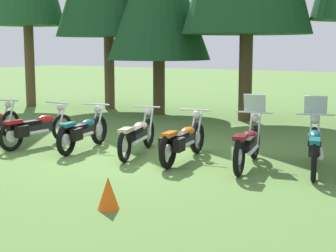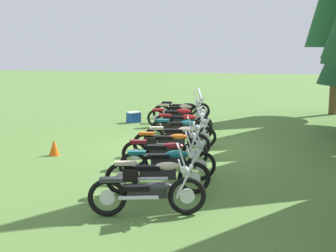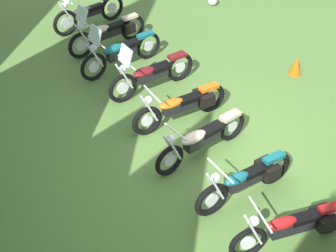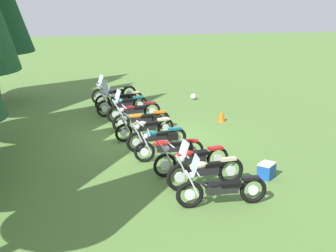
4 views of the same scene
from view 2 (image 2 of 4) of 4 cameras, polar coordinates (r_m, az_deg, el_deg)
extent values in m
plane|color=#547A38|center=(15.42, 0.74, -2.54)|extent=(80.00, 80.00, 0.00)
torus|color=black|center=(21.28, 4.04, 1.80)|extent=(0.12, 0.71, 0.71)
cylinder|color=silver|center=(21.28, 4.04, 1.80)|extent=(0.05, 0.27, 0.27)
torus|color=black|center=(21.61, -0.30, 1.94)|extent=(0.12, 0.71, 0.71)
cylinder|color=silver|center=(21.61, -0.30, 1.94)|extent=(0.05, 0.27, 0.27)
cube|color=black|center=(21.42, 1.85, 2.14)|extent=(0.21, 0.82, 0.23)
ellipsoid|color=black|center=(21.36, 2.45, 2.49)|extent=(0.26, 0.58, 0.18)
cube|color=black|center=(21.45, 1.26, 2.44)|extent=(0.25, 0.55, 0.10)
cube|color=black|center=(21.55, -0.10, 2.80)|extent=(0.19, 0.44, 0.08)
cylinder|color=silver|center=(21.33, 3.92, 2.63)|extent=(0.05, 0.34, 0.65)
cylinder|color=silver|center=(21.18, 3.85, 2.58)|extent=(0.05, 0.34, 0.65)
cylinder|color=silver|center=(21.23, 3.68, 3.51)|extent=(0.75, 0.04, 0.04)
sphere|color=silver|center=(21.23, 3.92, 3.18)|extent=(0.17, 0.17, 0.17)
cylinder|color=silver|center=(21.34, 1.30, 1.90)|extent=(0.08, 0.82, 0.08)
cube|color=silver|center=(21.21, 3.74, 3.99)|extent=(0.44, 0.15, 0.39)
torus|color=black|center=(20.16, 3.58, 1.45)|extent=(0.23, 0.78, 0.77)
cylinder|color=silver|center=(20.16, 3.58, 1.45)|extent=(0.09, 0.30, 0.29)
torus|color=black|center=(20.23, -0.74, 1.50)|extent=(0.23, 0.78, 0.77)
cylinder|color=silver|center=(20.23, -0.74, 1.50)|extent=(0.09, 0.30, 0.29)
cube|color=black|center=(20.16, 1.42, 1.81)|extent=(0.28, 0.77, 0.27)
ellipsoid|color=beige|center=(20.13, 2.02, 2.26)|extent=(0.29, 0.56, 0.21)
cube|color=black|center=(20.16, 0.83, 2.19)|extent=(0.27, 0.53, 0.10)
cube|color=beige|center=(20.18, -0.51, 2.50)|extent=(0.22, 0.46, 0.08)
cylinder|color=silver|center=(20.18, 3.42, 2.31)|extent=(0.09, 0.34, 0.65)
cylinder|color=silver|center=(20.05, 3.42, 2.26)|extent=(0.09, 0.34, 0.65)
cylinder|color=silver|center=(20.08, 3.20, 3.25)|extent=(0.62, 0.13, 0.04)
sphere|color=silver|center=(20.09, 3.45, 2.90)|extent=(0.19, 0.19, 0.17)
cylinder|color=silver|center=(20.08, 0.92, 1.49)|extent=(0.19, 0.76, 0.08)
cube|color=silver|center=(20.06, 3.26, 3.76)|extent=(0.46, 0.22, 0.39)
torus|color=black|center=(19.08, 3.68, 0.90)|extent=(0.22, 0.72, 0.72)
cylinder|color=silver|center=(19.08, 3.68, 0.90)|extent=(0.10, 0.28, 0.28)
torus|color=black|center=(19.12, -1.40, 0.93)|extent=(0.22, 0.72, 0.72)
cylinder|color=silver|center=(19.12, -1.40, 0.93)|extent=(0.10, 0.28, 0.28)
cube|color=black|center=(19.06, 1.14, 1.26)|extent=(0.38, 0.87, 0.26)
ellipsoid|color=#B21919|center=(19.04, 1.84, 1.74)|extent=(0.39, 0.64, 0.20)
cube|color=black|center=(19.05, 0.44, 1.66)|extent=(0.36, 0.60, 0.10)
cube|color=#B21919|center=(19.07, -1.16, 1.95)|extent=(0.29, 0.47, 0.08)
cylinder|color=silver|center=(19.12, 3.51, 1.82)|extent=(0.10, 0.34, 0.65)
cylinder|color=silver|center=(18.95, 3.52, 1.75)|extent=(0.10, 0.34, 0.65)
cylinder|color=silver|center=(18.99, 3.28, 2.79)|extent=(0.75, 0.17, 0.04)
sphere|color=silver|center=(19.01, 3.55, 2.43)|extent=(0.20, 0.20, 0.17)
cylinder|color=silver|center=(18.94, 0.56, 0.91)|extent=(0.23, 0.84, 0.08)
torus|color=black|center=(17.66, 4.25, 0.10)|extent=(0.13, 0.67, 0.67)
cylinder|color=silver|center=(17.66, 4.25, 0.10)|extent=(0.07, 0.26, 0.26)
torus|color=black|center=(18.05, -0.60, 0.33)|extent=(0.13, 0.67, 0.67)
cylinder|color=silver|center=(18.05, -0.60, 0.33)|extent=(0.07, 0.26, 0.26)
cube|color=black|center=(17.82, 1.80, 0.58)|extent=(0.22, 0.78, 0.26)
ellipsoid|color=#B21919|center=(17.74, 2.47, 1.05)|extent=(0.24, 0.56, 0.20)
cube|color=black|center=(17.85, 1.14, 1.01)|extent=(0.23, 0.53, 0.10)
cube|color=#B21919|center=(17.97, -0.35, 1.32)|extent=(0.18, 0.45, 0.08)
cylinder|color=silver|center=(17.69, 4.11, 1.09)|extent=(0.06, 0.34, 0.65)
cylinder|color=silver|center=(17.56, 4.02, 1.03)|extent=(0.06, 0.34, 0.65)
cylinder|color=silver|center=(17.59, 3.83, 2.16)|extent=(0.77, 0.08, 0.04)
sphere|color=silver|center=(17.59, 4.11, 1.76)|extent=(0.18, 0.18, 0.17)
cylinder|color=silver|center=(17.78, 1.18, 0.25)|extent=(0.13, 0.77, 0.08)
cube|color=black|center=(18.10, 0.13, 0.68)|extent=(0.16, 0.33, 0.26)
cube|color=black|center=(17.85, -0.11, 0.55)|extent=(0.16, 0.33, 0.26)
torus|color=black|center=(16.61, 4.16, -0.46)|extent=(0.24, 0.70, 0.69)
cylinder|color=silver|center=(16.61, 4.16, -0.46)|extent=(0.10, 0.27, 0.26)
torus|color=black|center=(16.64, -0.90, -0.42)|extent=(0.24, 0.70, 0.69)
cylinder|color=silver|center=(16.64, -0.90, -0.42)|extent=(0.10, 0.27, 0.26)
cube|color=black|center=(16.59, 1.63, -0.10)|extent=(0.30, 0.75, 0.22)
ellipsoid|color=#14606B|center=(16.57, 2.33, 0.36)|extent=(0.31, 0.55, 0.17)
cube|color=black|center=(16.58, 0.93, 0.27)|extent=(0.29, 0.51, 0.10)
cube|color=#14606B|center=(16.58, -0.62, 0.66)|extent=(0.24, 0.46, 0.08)
cylinder|color=silver|center=(16.63, 3.96, 0.59)|extent=(0.10, 0.34, 0.65)
cylinder|color=silver|center=(16.50, 3.97, 0.52)|extent=(0.10, 0.34, 0.65)
cylinder|color=silver|center=(16.51, 3.70, 1.71)|extent=(0.71, 0.16, 0.04)
sphere|color=silver|center=(16.53, 4.01, 1.30)|extent=(0.20, 0.20, 0.17)
cylinder|color=silver|center=(16.50, 1.06, -0.44)|extent=(0.21, 0.73, 0.08)
cube|color=black|center=(16.74, -0.19, -0.01)|extent=(0.20, 0.34, 0.26)
cube|color=black|center=(16.47, -0.23, -0.17)|extent=(0.20, 0.34, 0.26)
torus|color=black|center=(15.38, 4.52, -1.34)|extent=(0.28, 0.67, 0.67)
cylinder|color=silver|center=(15.38, 4.52, -1.34)|extent=(0.12, 0.26, 0.26)
torus|color=black|center=(15.24, -1.66, -1.41)|extent=(0.28, 0.67, 0.67)
cylinder|color=silver|center=(15.24, -1.66, -1.41)|extent=(0.12, 0.26, 0.26)
cube|color=black|center=(15.26, 1.44, -0.98)|extent=(0.43, 0.85, 0.24)
ellipsoid|color=beige|center=(15.26, 2.30, -0.42)|extent=(0.42, 0.63, 0.19)
cube|color=black|center=(15.23, 0.59, -0.55)|extent=(0.39, 0.59, 0.10)
cube|color=beige|center=(15.18, -1.37, -0.24)|extent=(0.31, 0.48, 0.08)
cylinder|color=silver|center=(15.39, 4.27, -0.20)|extent=(0.14, 0.33, 0.65)
cylinder|color=silver|center=(15.24, 4.35, -0.30)|extent=(0.14, 0.33, 0.65)
cylinder|color=silver|center=(15.25, 4.03, 1.00)|extent=(0.61, 0.21, 0.04)
sphere|color=silver|center=(15.28, 4.36, 0.56)|extent=(0.21, 0.21, 0.17)
cylinder|color=silver|center=(15.14, 0.80, -1.41)|extent=(0.31, 0.81, 0.08)
torus|color=black|center=(14.13, 3.65, -2.26)|extent=(0.21, 0.70, 0.69)
cylinder|color=silver|center=(14.13, 3.65, -2.26)|extent=(0.09, 0.26, 0.26)
torus|color=black|center=(14.26, -2.84, -2.14)|extent=(0.21, 0.70, 0.69)
cylinder|color=silver|center=(14.26, -2.84, -2.14)|extent=(0.09, 0.26, 0.26)
cube|color=black|center=(14.15, 0.39, -1.81)|extent=(0.30, 0.82, 0.22)
ellipsoid|color=#D16014|center=(14.11, 1.29, -1.29)|extent=(0.32, 0.59, 0.17)
cube|color=black|center=(14.15, -0.50, -1.38)|extent=(0.30, 0.56, 0.10)
cube|color=#D16014|center=(14.18, -2.53, -0.90)|extent=(0.24, 0.46, 0.08)
cylinder|color=silver|center=(14.14, 3.43, -1.02)|extent=(0.09, 0.34, 0.65)
cylinder|color=silver|center=(14.00, 3.41, -1.12)|extent=(0.09, 0.34, 0.65)
cylinder|color=silver|center=(14.01, 3.11, 0.29)|extent=(0.69, 0.13, 0.04)
sphere|color=silver|center=(14.03, 3.47, -0.20)|extent=(0.19, 0.19, 0.17)
cylinder|color=silver|center=(14.06, -0.37, -2.21)|extent=(0.19, 0.80, 0.08)
cube|color=black|center=(14.36, -1.97, -1.64)|extent=(0.18, 0.34, 0.26)
cube|color=black|center=(14.06, -2.12, -1.89)|extent=(0.18, 0.34, 0.26)
torus|color=black|center=(12.85, 3.15, -3.37)|extent=(0.25, 0.74, 0.73)
cylinder|color=silver|center=(12.85, 3.15, -3.37)|extent=(0.11, 0.29, 0.28)
torus|color=black|center=(12.89, -3.91, -3.34)|extent=(0.25, 0.74, 0.73)
cylinder|color=silver|center=(12.89, -3.91, -3.34)|extent=(0.11, 0.29, 0.28)
cube|color=black|center=(12.82, -0.39, -2.94)|extent=(0.39, 0.81, 0.22)
ellipsoid|color=maroon|center=(12.79, 0.59, -2.35)|extent=(0.40, 0.60, 0.17)
cube|color=black|center=(12.81, -1.36, -2.48)|extent=(0.37, 0.57, 0.10)
cube|color=maroon|center=(12.81, -3.57, -1.85)|extent=(0.30, 0.47, 0.08)
cylinder|color=silver|center=(12.87, 2.88, -2.00)|extent=(0.11, 0.34, 0.65)
cylinder|color=silver|center=(12.70, 2.91, -2.15)|extent=(0.11, 0.34, 0.65)
cylinder|color=silver|center=(12.72, 2.55, -0.58)|extent=(0.74, 0.19, 0.04)
sphere|color=silver|center=(12.74, 2.95, -1.12)|extent=(0.20, 0.20, 0.17)
cylinder|color=silver|center=(12.70, -1.19, -3.42)|extent=(0.24, 0.78, 0.08)
cube|color=silver|center=(12.69, 2.64, 0.22)|extent=(0.46, 0.24, 0.39)
torus|color=black|center=(11.71, 3.95, -4.70)|extent=(0.29, 0.72, 0.72)
cylinder|color=silver|center=(11.71, 3.95, -4.70)|extent=(0.13, 0.29, 0.28)
torus|color=black|center=(11.63, -4.09, -4.80)|extent=(0.29, 0.72, 0.72)
cylinder|color=silver|center=(11.63, -4.09, -4.80)|extent=(0.13, 0.29, 0.28)
cube|color=black|center=(11.61, -0.06, -4.20)|extent=(0.41, 0.83, 0.27)
ellipsoid|color=#14606B|center=(11.59, 1.05, -3.40)|extent=(0.40, 0.62, 0.21)
cube|color=black|center=(11.57, -1.17, -3.57)|extent=(0.37, 0.58, 0.10)
cube|color=#14606B|center=(11.55, -3.71, -3.15)|extent=(0.30, 0.47, 0.08)
cylinder|color=silver|center=(11.70, 3.63, -3.21)|extent=(0.13, 0.33, 0.65)
cylinder|color=silver|center=(11.56, 3.71, -3.37)|extent=(0.13, 0.33, 0.65)
cylinder|color=silver|center=(11.55, 3.29, -1.66)|extent=(0.73, 0.24, 0.04)
sphere|color=silver|center=(11.59, 3.73, -2.24)|extent=(0.21, 0.21, 0.17)
cylinder|color=silver|center=(11.51, -0.92, -4.83)|extent=(0.30, 0.80, 0.08)
cube|color=silver|center=(11.52, 3.40, -0.78)|extent=(0.46, 0.27, 0.39)
torus|color=black|center=(10.64, 3.11, -6.15)|extent=(0.28, 0.73, 0.73)
cylinder|color=silver|center=(10.64, 3.11, -6.15)|extent=(0.12, 0.28, 0.28)
torus|color=black|center=(10.64, -5.52, -6.19)|extent=(0.28, 0.73, 0.73)
cylinder|color=silver|center=(10.64, -5.52, -6.19)|extent=(0.12, 0.28, 0.28)
cube|color=black|center=(10.58, -1.21, -5.61)|extent=(0.37, 0.81, 0.25)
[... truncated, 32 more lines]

